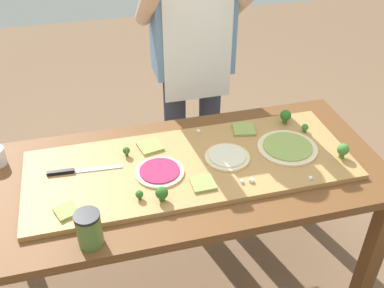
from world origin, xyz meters
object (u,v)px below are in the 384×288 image
Objects in this scene: broccoli_floret_back_right at (139,195)px; cheese_crumble_a at (198,132)px; chefs_knife at (74,171)px; sauce_jar at (89,229)px; pizza_slice_far_right at (67,211)px; broccoli_floret_front_left at (286,116)px; broccoli_floret_front_right at (162,193)px; pizza_slice_center at (244,129)px; prep_table at (184,188)px; pizza_slice_near_left at (203,184)px; broccoli_floret_center_left at (343,150)px; pizza_whole_beet_magenta at (160,172)px; broccoli_floret_back_left at (305,127)px; cook_center at (193,53)px; cheese_crumble_b at (310,178)px; cheese_crumble_c at (251,180)px; pizza_whole_pesto_green at (287,147)px; pizza_whole_cheese_artichoke at (227,157)px; pizza_slice_far_left at (150,147)px; cheese_crumble_d at (242,181)px; broccoli_floret_center_right at (126,151)px.

broccoli_floret_back_right is 2.60× the size of cheese_crumble_a.
chefs_knife is 2.25× the size of sauce_jar.
broccoli_floret_front_left reaches higher than pizza_slice_far_right.
broccoli_floret_front_right is (0.35, -0.02, 0.03)m from pizza_slice_far_right.
prep_table is at bearing -151.00° from pizza_slice_center.
sauce_jar is at bearing -158.81° from pizza_slice_near_left.
pizza_whole_beet_magenta is at bearing 173.29° from broccoli_floret_center_left.
sauce_jar is (-0.27, -0.13, 0.01)m from broccoli_floret_front_right.
broccoli_floret_back_left reaches higher than prep_table.
cook_center is (0.16, 0.76, 0.20)m from pizza_slice_near_left.
cheese_crumble_c is at bearing 169.02° from cheese_crumble_b.
pizza_whole_beet_magenta is 1.48× the size of sauce_jar.
prep_table is 0.28m from broccoli_floret_front_right.
sauce_jar is (-0.87, -0.32, 0.04)m from pizza_whole_pesto_green.
pizza_slice_near_left is 0.19m from cheese_crumble_c.
broccoli_floret_back_right is (-0.40, -0.16, 0.01)m from pizza_whole_cheese_artichoke.
prep_table is at bearing -53.74° from pizza_slice_far_left.
prep_table is 8.42× the size of pizza_whole_beet_magenta.
broccoli_floret_back_left is at bearing 10.33° from pizza_whole_beet_magenta.
broccoli_floret_front_right is (-0.32, -0.19, 0.03)m from pizza_whole_cheese_artichoke.
broccoli_floret_back_right is at bearing -177.27° from broccoli_floret_center_left.
cheese_crumble_b is at bearing -71.02° from pizza_slice_center.
broccoli_floret_front_left is 0.57m from cook_center.
cheese_crumble_b reaches higher than pizza_slice_far_left.
cook_center is at bearing 64.65° from pizza_whole_beet_magenta.
cook_center reaches higher than sauce_jar.
pizza_whole_pesto_green is 0.22m from pizza_slice_center.
sauce_jar reaches higher than cheese_crumble_d.
chefs_knife is 0.78m from pizza_slice_center.
cheese_crumble_b is at bearing -10.32° from pizza_slice_near_left.
pizza_slice_near_left is 6.14× the size of cheese_crumble_a.
cheese_crumble_b is 0.24m from cheese_crumble_c.
pizza_whole_cheese_artichoke and pizza_whole_pesto_green have the same top height.
pizza_slice_far_left is 1.56× the size of broccoli_floret_front_right.
broccoli_floret_front_right is at bearing 177.16° from cheese_crumble_b.
pizza_whole_beet_magenta reaches higher than pizza_slice_center.
broccoli_floret_front_left is at bearing 28.19° from sauce_jar.
broccoli_floret_center_right is at bearing 151.00° from prep_table.
prep_table is at bearing 170.06° from broccoli_floret_center_left.
pizza_slice_near_left is at bearing 169.68° from cheese_crumble_b.
pizza_slice_far_right is 0.88m from pizza_slice_center.
cheese_crumble_c is (-0.23, -0.17, 0.00)m from pizza_whole_pesto_green.
pizza_slice_far_left reaches higher than prep_table.
cheese_crumble_d is (-0.13, -0.35, 0.00)m from pizza_slice_center.
pizza_whole_cheese_artichoke is 0.20m from pizza_slice_near_left.
cook_center reaches higher than broccoli_floret_back_left.
chefs_knife is 4.45× the size of broccoli_floret_center_left.
pizza_whole_beet_magenta is 15.28× the size of cheese_crumble_b.
pizza_whole_beet_magenta is (-0.30, -0.03, -0.00)m from pizza_whole_cheese_artichoke.
cook_center is (-0.03, 0.80, 0.20)m from cheese_crumble_c.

